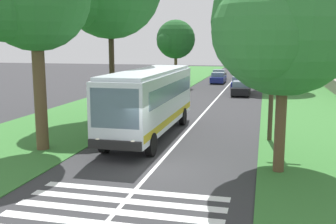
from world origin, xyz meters
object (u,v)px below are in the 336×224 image
coach_bus (150,98)px  roadside_tree_right_2 (275,28)px  trailing_car_1 (240,83)px  utility_pole (273,65)px  trailing_car_3 (219,75)px  trailing_car_0 (241,89)px  roadside_tree_right_0 (281,26)px  roadside_tree_right_1 (272,11)px  trailing_minibus_0 (250,66)px  roadside_tree_left_1 (175,40)px  trailing_car_2 (218,78)px

coach_bus → roadside_tree_right_2: roadside_tree_right_2 is taller
trailing_car_1 → utility_pole: utility_pole is taller
trailing_car_3 → trailing_car_0: bearing=-166.5°
coach_bus → trailing_car_1: 25.42m
coach_bus → utility_pole: 6.82m
roadside_tree_right_0 → roadside_tree_right_2: 39.48m
roadside_tree_right_1 → trailing_car_1: bearing=111.7°
trailing_minibus_0 → roadside_tree_left_1: 22.31m
coach_bus → trailing_car_0: 20.04m
trailing_car_3 → trailing_minibus_0: 10.57m
roadside_tree_right_2 → trailing_minibus_0: bearing=15.9°
coach_bus → roadside_tree_left_1: roadside_tree_left_1 is taller
trailing_car_3 → roadside_tree_left_1: roadside_tree_left_1 is taller
trailing_car_1 → roadside_tree_right_1: size_ratio=0.35×
trailing_car_0 → trailing_car_3: size_ratio=1.00×
trailing_minibus_0 → roadside_tree_right_0: bearing=-176.7°
trailing_car_2 → trailing_minibus_0: size_ratio=0.72×
utility_pole → roadside_tree_right_0: bearing=-178.1°
trailing_car_0 → trailing_minibus_0: size_ratio=0.72×
trailing_car_1 → roadside_tree_right_0: bearing=-173.7°
trailing_car_2 → roadside_tree_left_1: (-5.18, 4.68, 4.88)m
roadside_tree_right_2 → utility_pole: roadside_tree_right_2 is taller
coach_bus → trailing_car_1: bearing=-7.7°
trailing_car_2 → roadside_tree_right_2: (3.22, -6.95, 6.55)m
trailing_car_0 → roadside_tree_right_1: size_ratio=0.35×
trailing_minibus_0 → roadside_tree_left_1: size_ratio=0.76×
trailing_car_0 → trailing_car_3: 17.78m
roadside_tree_right_0 → roadside_tree_left_1: bearing=19.7°
roadside_tree_right_0 → trailing_car_1: bearing=6.3°
trailing_car_1 → roadside_tree_left_1: 9.32m
trailing_car_2 → roadside_tree_right_0: bearing=-169.9°
coach_bus → roadside_tree_right_1: 28.08m
roadside_tree_right_0 → utility_pole: size_ratio=1.14×
utility_pole → roadside_tree_right_1: bearing=-0.4°
trailing_car_2 → trailing_minibus_0: bearing=-13.1°
trailing_car_2 → roadside_tree_left_1: roadside_tree_left_1 is taller
trailing_car_0 → trailing_car_2: same height
trailing_car_1 → roadside_tree_right_2: (9.52, -3.77, 6.55)m
trailing_car_0 → trailing_car_1: 5.56m
trailing_car_3 → roadside_tree_right_2: roadside_tree_right_2 is taller
roadside_tree_right_0 → trailing_minibus_0: bearing=3.3°
roadside_tree_right_1 → trailing_car_2: bearing=52.4°
coach_bus → utility_pole: utility_pole is taller
trailing_car_2 → coach_bus: bearing=179.6°
trailing_car_3 → roadside_tree_right_0: size_ratio=0.49×
trailing_car_0 → roadside_tree_right_2: roadside_tree_right_2 is taller
trailing_minibus_0 → roadside_tree_right_1: (-20.16, -2.94, 7.18)m
trailing_minibus_0 → utility_pole: bearing=-176.6°
trailing_car_0 → trailing_car_1: bearing=4.9°
utility_pole → trailing_minibus_0: bearing=3.4°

